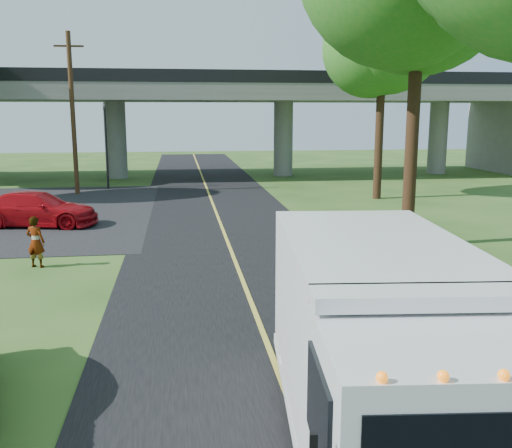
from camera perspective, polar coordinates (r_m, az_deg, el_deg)
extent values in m
plane|color=#2A491A|center=(10.83, 2.02, -14.15)|extent=(120.00, 120.00, 0.00)
cube|color=black|center=(20.25, -2.77, -2.07)|extent=(7.00, 90.00, 0.02)
cube|color=gold|center=(20.25, -2.77, -2.01)|extent=(0.12, 90.00, 0.01)
cube|color=slate|center=(41.70, -5.56, 12.94)|extent=(50.00, 9.00, 1.20)
cube|color=black|center=(37.36, -5.31, 14.55)|extent=(50.00, 0.25, 0.80)
cube|color=black|center=(46.13, -5.81, 13.87)|extent=(50.00, 0.25, 0.80)
cylinder|color=slate|center=(41.91, -13.78, 8.16)|extent=(1.40, 1.40, 5.40)
cylinder|color=slate|center=(42.39, 2.74, 8.49)|extent=(1.40, 1.40, 5.40)
cylinder|color=slate|center=(46.10, 17.73, 8.19)|extent=(1.40, 1.40, 5.40)
cylinder|color=black|center=(35.96, -14.75, 7.52)|extent=(0.14, 0.14, 5.20)
imported|color=black|center=(35.91, -14.91, 10.70)|extent=(0.18, 0.22, 1.10)
cylinder|color=#472D19|center=(34.15, -17.85, 10.38)|extent=(0.26, 0.26, 9.00)
cube|color=#472D19|center=(34.33, -18.23, 16.55)|extent=(1.60, 0.10, 0.10)
cylinder|color=#382314|center=(20.26, 15.34, 8.54)|extent=(0.44, 0.44, 7.70)
cylinder|color=#382314|center=(31.54, 12.21, 8.50)|extent=(0.44, 0.44, 6.65)
sphere|color=#216C1C|center=(31.72, 12.58, 17.33)|extent=(5.58, 5.58, 5.58)
sphere|color=#216C1C|center=(31.55, 13.76, 17.86)|extent=(4.96, 4.96, 4.96)
cube|color=silver|center=(8.65, 11.33, -8.76)|extent=(2.86, 4.70, 2.30)
cube|color=silver|center=(5.96, 18.87, -19.88)|extent=(2.61, 2.06, 2.09)
cube|color=silver|center=(8.87, 11.62, -18.22)|extent=(2.99, 6.12, 0.18)
cylinder|color=black|center=(10.16, 3.39, -13.07)|extent=(0.37, 0.94, 0.92)
cylinder|color=black|center=(10.57, 14.97, -12.47)|extent=(0.37, 0.94, 0.92)
imported|color=#A00910|center=(25.11, -21.02, 1.40)|extent=(5.16, 2.80, 1.42)
imported|color=gray|center=(18.41, -21.17, -1.68)|extent=(0.66, 0.54, 1.57)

